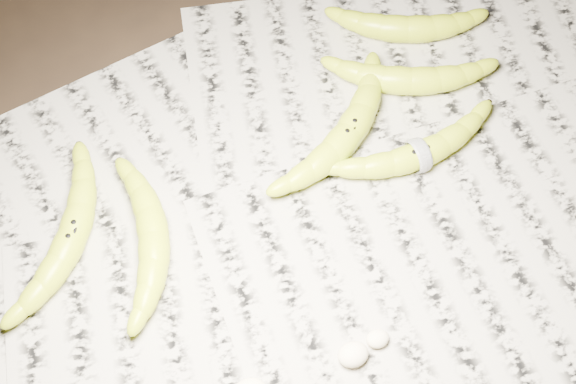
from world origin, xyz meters
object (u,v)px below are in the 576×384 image
object	(u,v)px
banana_center	(349,132)
banana_upper_b	(407,27)
banana_left_b	(153,237)
banana_taped	(419,154)
banana_left_a	(71,234)
banana_upper_a	(411,79)

from	to	relation	value
banana_center	banana_upper_b	xyz separation A→B (m)	(0.14, 0.13, -0.00)
banana_left_b	banana_taped	xyz separation A→B (m)	(0.33, -0.01, -0.00)
banana_left_b	banana_taped	size ratio (longest dim) A/B	0.92
banana_left_b	banana_upper_b	world-z (taller)	same
banana_left_a	banana_center	world-z (taller)	banana_center
banana_center	banana_upper_a	distance (m)	0.12
banana_upper_b	banana_left_a	bearing A→B (deg)	-141.11
banana_center	banana_left_a	bearing A→B (deg)	146.41
banana_left_a	banana_upper_b	size ratio (longest dim) A/B	1.14
banana_center	banana_taped	size ratio (longest dim) A/B	1.03
banana_left_b	banana_upper_a	distance (m)	0.38
banana_taped	banana_upper_a	world-z (taller)	banana_upper_a
banana_left_b	banana_left_a	bearing A→B (deg)	78.64
banana_left_a	banana_upper_b	xyz separation A→B (m)	(0.48, 0.14, 0.00)
banana_left_a	banana_left_b	xyz separation A→B (m)	(0.08, -0.04, 0.00)
banana_upper_a	banana_upper_b	distance (m)	0.09
banana_left_b	banana_center	distance (m)	0.27
banana_center	banana_upper_b	distance (m)	0.19
banana_center	banana_upper_b	bearing A→B (deg)	6.26
banana_left_b	banana_upper_b	distance (m)	0.44
banana_left_a	banana_taped	bearing A→B (deg)	-62.58
banana_left_b	banana_upper_b	size ratio (longest dim) A/B	1.04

